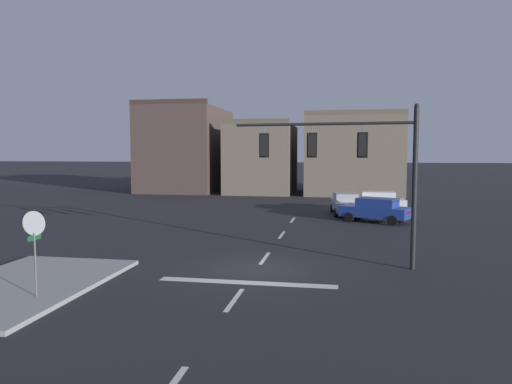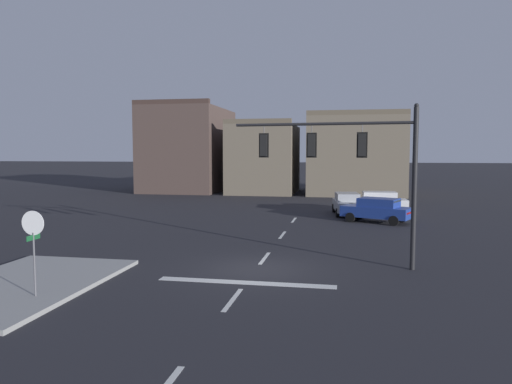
{
  "view_description": "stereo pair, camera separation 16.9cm",
  "coord_description": "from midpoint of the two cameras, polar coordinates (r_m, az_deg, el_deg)",
  "views": [
    {
      "loc": [
        3.27,
        -18.37,
        4.63
      ],
      "look_at": [
        -0.57,
        3.0,
        2.82
      ],
      "focal_mm": 33.62,
      "sensor_mm": 36.0,
      "label": 1
    },
    {
      "loc": [
        3.44,
        -18.34,
        4.63
      ],
      "look_at": [
        -0.57,
        3.0,
        2.82
      ],
      "focal_mm": 33.62,
      "sensor_mm": 36.0,
      "label": 2
    }
  ],
  "objects": [
    {
      "name": "ground_plane",
      "position": [
        19.23,
        0.27,
        -9.17
      ],
      "size": [
        400.0,
        400.0,
        0.0
      ],
      "primitive_type": "plane",
      "color": "#232328"
    },
    {
      "name": "sidewalk_near_corner",
      "position": [
        18.56,
        -25.98,
        -9.93
      ],
      "size": [
        5.0,
        8.0,
        0.15
      ],
      "primitive_type": "cube",
      "color": "gray",
      "rests_on": "ground"
    },
    {
      "name": "stop_bar_paint",
      "position": [
        17.33,
        -0.94,
        -10.72
      ],
      "size": [
        6.4,
        0.5,
        0.01
      ],
      "primitive_type": "cube",
      "color": "silver",
      "rests_on": "ground"
    },
    {
      "name": "lane_centreline",
      "position": [
        21.14,
        1.26,
        -7.87
      ],
      "size": [
        0.16,
        26.4,
        0.01
      ],
      "color": "silver",
      "rests_on": "ground"
    },
    {
      "name": "signal_mast_near_side",
      "position": [
        19.67,
        11.59,
        4.01
      ],
      "size": [
        7.36,
        0.87,
        6.51
      ],
      "color": "black",
      "rests_on": "ground"
    },
    {
      "name": "stop_sign",
      "position": [
        16.33,
        -24.7,
        -4.43
      ],
      "size": [
        0.76,
        0.64,
        2.83
      ],
      "color": "#56565B",
      "rests_on": "ground"
    },
    {
      "name": "car_lot_nearside",
      "position": [
        32.59,
        14.33,
        -2.03
      ],
      "size": [
        4.75,
        3.38,
        1.61
      ],
      "color": "navy",
      "rests_on": "ground"
    },
    {
      "name": "car_lot_middle",
      "position": [
        36.11,
        10.92,
        -1.31
      ],
      "size": [
        2.32,
        4.6,
        1.61
      ],
      "color": "#9EA0A5",
      "rests_on": "ground"
    },
    {
      "name": "car_lot_farside",
      "position": [
        37.82,
        14.43,
        -1.11
      ],
      "size": [
        4.52,
        2.08,
        1.61
      ],
      "color": "silver",
      "rests_on": "ground"
    },
    {
      "name": "building_row",
      "position": [
        56.03,
        1.82,
        4.53
      ],
      "size": [
        29.19,
        13.05,
        10.29
      ],
      "color": "#473833",
      "rests_on": "ground"
    }
  ]
}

